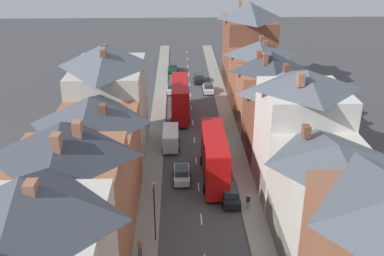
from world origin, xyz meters
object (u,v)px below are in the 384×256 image
object	(u,v)px
pedestrian_mid_left	(140,247)
pedestrian_mid_right	(248,201)
double_decker_bus_lead	(214,156)
car_far_grey	(216,124)
car_parked_right_a	(199,78)
street_lamp	(155,210)
car_near_silver	(230,194)
car_mid_white	(182,174)
car_parked_left_b	(172,88)
double_decker_bus_mid_street	(180,98)
car_parked_left_a	(208,88)
car_mid_black	(173,68)
delivery_van	(171,138)

from	to	relation	value
pedestrian_mid_left	pedestrian_mid_right	bearing A→B (deg)	33.67
double_decker_bus_lead	car_far_grey	bearing A→B (deg)	84.52
car_parked_right_a	street_lamp	bearing A→B (deg)	-97.45
car_near_silver	car_mid_white	size ratio (longest dim) A/B	1.11
car_parked_left_b	pedestrian_mid_right	world-z (taller)	pedestrian_mid_right
car_parked_right_a	car_parked_left_b	distance (m)	7.80
double_decker_bus_mid_street	car_parked_left_b	xyz separation A→B (m)	(-1.29, 10.45, -1.98)
pedestrian_mid_left	street_lamp	xyz separation A→B (m)	(1.22, 2.27, 2.21)
car_parked_left_a	car_far_grey	distance (m)	15.79
car_parked_left_a	car_parked_right_a	size ratio (longest dim) A/B	0.91
car_mid_black	delivery_van	bearing A→B (deg)	-90.00
pedestrian_mid_left	car_mid_white	bearing A→B (deg)	73.99
car_far_grey	pedestrian_mid_right	distance (m)	20.02
double_decker_bus_lead	double_decker_bus_mid_street	world-z (taller)	same
double_decker_bus_mid_street	car_near_silver	xyz separation A→B (m)	(4.91, -23.54, -1.98)
car_far_grey	pedestrian_mid_right	bearing A→B (deg)	-85.50
delivery_van	pedestrian_mid_right	world-z (taller)	delivery_van
car_parked_left_a	delivery_van	bearing A→B (deg)	-106.28
double_decker_bus_lead	car_mid_white	size ratio (longest dim) A/B	2.64
car_mid_black	pedestrian_mid_left	bearing A→B (deg)	-92.44
car_mid_black	street_lamp	distance (m)	53.30
delivery_van	pedestrian_mid_right	size ratio (longest dim) A/B	3.23
car_far_grey	pedestrian_mid_left	size ratio (longest dim) A/B	2.36
car_mid_black	delivery_van	distance (m)	34.23
car_near_silver	car_far_grey	world-z (taller)	car_near_silver
double_decker_bus_mid_street	car_parked_right_a	xyz separation A→B (m)	(3.61, 16.52, -1.99)
pedestrian_mid_left	car_parked_left_a	bearing A→B (deg)	78.60
double_decker_bus_mid_street	pedestrian_mid_right	distance (m)	26.16
car_mid_white	car_near_silver	bearing A→B (deg)	-41.21
car_near_silver	pedestrian_mid_left	xyz separation A→B (m)	(-8.57, -8.49, 0.20)
double_decker_bus_mid_street	pedestrian_mid_left	size ratio (longest dim) A/B	6.71
car_near_silver	car_parked_right_a	distance (m)	40.08
pedestrian_mid_left	car_near_silver	bearing A→B (deg)	44.75
car_parked_right_a	pedestrian_mid_right	xyz separation A→B (m)	(2.87, -41.80, 0.21)
car_parked_left_a	pedestrian_mid_right	world-z (taller)	pedestrian_mid_right
delivery_van	street_lamp	xyz separation A→B (m)	(-1.15, -19.01, 1.90)
pedestrian_mid_right	car_parked_left_a	bearing A→B (deg)	92.51
car_mid_black	street_lamp	bearing A→B (deg)	-91.24
car_far_grey	street_lamp	world-z (taller)	street_lamp
car_parked_right_a	car_mid_white	xyz separation A→B (m)	(-3.60, -35.77, 0.01)
pedestrian_mid_right	street_lamp	distance (m)	10.23
car_near_silver	pedestrian_mid_left	bearing A→B (deg)	-135.25
delivery_van	pedestrian_mid_left	xyz separation A→B (m)	(-2.37, -21.27, -0.30)
car_mid_white	car_far_grey	xyz separation A→B (m)	(4.90, 13.92, -0.04)
double_decker_bus_lead	pedestrian_mid_right	xyz separation A→B (m)	(2.88, -6.31, -1.78)
double_decker_bus_lead	street_lamp	size ratio (longest dim) A/B	1.96
car_parked_left_a	street_lamp	distance (m)	40.97
car_parked_right_a	car_far_grey	distance (m)	21.89
car_parked_left_a	street_lamp	xyz separation A→B (m)	(-7.35, -40.23, 2.43)
double_decker_bus_lead	car_mid_white	world-z (taller)	double_decker_bus_lead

